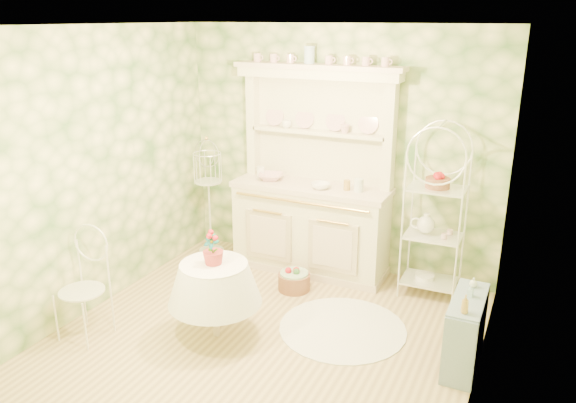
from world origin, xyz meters
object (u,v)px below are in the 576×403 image
at_px(kitchen_dresser, 311,173).
at_px(birdcage_stand, 209,201).
at_px(bakers_rack, 435,207).
at_px(floor_basket, 294,280).
at_px(cafe_chair, 83,298).
at_px(round_table, 215,304).
at_px(side_shelf, 465,335).

bearing_deg(kitchen_dresser, birdcage_stand, -176.29).
distance_m(bakers_rack, floor_basket, 1.65).
bearing_deg(birdcage_stand, cafe_chair, -89.93).
bearing_deg(round_table, birdcage_stand, 123.97).
bearing_deg(bakers_rack, floor_basket, -159.44).
relative_size(bakers_rack, round_table, 2.98).
bearing_deg(cafe_chair, side_shelf, 10.49).
relative_size(kitchen_dresser, cafe_chair, 3.02).
bearing_deg(floor_basket, birdcage_stand, 160.82).
relative_size(cafe_chair, floor_basket, 2.32).
height_order(kitchen_dresser, bakers_rack, kitchen_dresser).
distance_m(kitchen_dresser, round_table, 1.87).
relative_size(kitchen_dresser, side_shelf, 3.51).
height_order(round_table, floor_basket, round_table).
xyz_separation_m(cafe_chair, birdcage_stand, (-0.00, 2.09, 0.28)).
height_order(round_table, birdcage_stand, birdcage_stand).
distance_m(cafe_chair, floor_basket, 2.12).
relative_size(birdcage_stand, floor_basket, 4.06).
bearing_deg(floor_basket, kitchen_dresser, 95.14).
distance_m(side_shelf, round_table, 2.15).
height_order(kitchen_dresser, cafe_chair, kitchen_dresser).
height_order(side_shelf, round_table, round_table).
xyz_separation_m(kitchen_dresser, floor_basket, (0.05, -0.55, -1.04)).
height_order(kitchen_dresser, floor_basket, kitchen_dresser).
distance_m(round_table, floor_basket, 1.17).
relative_size(kitchen_dresser, bakers_rack, 1.19).
relative_size(bakers_rack, birdcage_stand, 1.44).
bearing_deg(bakers_rack, side_shelf, -66.47).
bearing_deg(birdcage_stand, kitchen_dresser, 3.71).
xyz_separation_m(bakers_rack, round_table, (-1.57, -1.64, -0.64)).
bearing_deg(cafe_chair, bakers_rack, 32.07).
height_order(cafe_chair, birdcage_stand, birdcage_stand).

